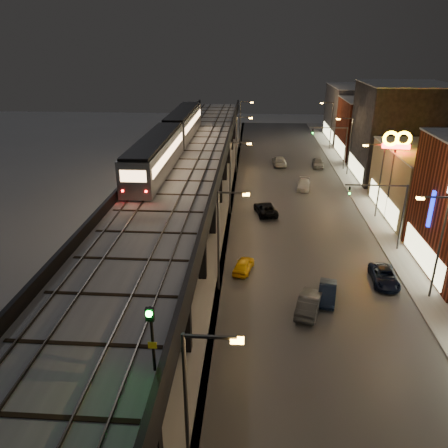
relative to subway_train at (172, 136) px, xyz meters
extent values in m
plane|color=silver|center=(8.50, -35.94, -8.49)|extent=(220.00, 220.00, 0.00)
cube|color=#46474D|center=(16.00, -0.94, -8.46)|extent=(17.00, 120.00, 0.06)
cube|color=#9FA1A8|center=(26.00, -0.94, -8.42)|extent=(4.00, 120.00, 0.14)
cube|color=#9FA1A8|center=(2.50, -0.94, -8.46)|extent=(11.00, 120.00, 0.06)
cube|color=black|center=(2.50, -3.94, -2.69)|extent=(9.00, 100.00, 1.00)
cube|color=black|center=(-1.20, -40.94, -5.84)|extent=(0.70, 0.70, 5.30)
cube|color=black|center=(6.20, -40.94, -5.84)|extent=(0.70, 0.70, 5.30)
cube|color=black|center=(2.50, -40.94, -3.34)|extent=(8.00, 0.60, 0.50)
cube|color=black|center=(-1.20, -30.94, -5.84)|extent=(0.70, 0.70, 5.30)
cube|color=black|center=(6.20, -30.94, -5.84)|extent=(0.70, 0.70, 5.30)
cube|color=black|center=(2.50, -30.94, -3.34)|extent=(8.00, 0.60, 0.50)
cube|color=black|center=(-1.20, -20.94, -5.84)|extent=(0.70, 0.70, 5.30)
cube|color=black|center=(6.20, -20.94, -5.84)|extent=(0.70, 0.70, 5.30)
cube|color=black|center=(2.50, -20.94, -3.34)|extent=(8.00, 0.60, 0.50)
cube|color=black|center=(-1.20, -10.94, -5.84)|extent=(0.70, 0.70, 5.30)
cube|color=black|center=(6.20, -10.94, -5.84)|extent=(0.70, 0.70, 5.30)
cube|color=black|center=(2.50, -10.94, -3.34)|extent=(8.00, 0.60, 0.50)
cube|color=black|center=(-1.20, -0.94, -5.84)|extent=(0.70, 0.70, 5.30)
cube|color=black|center=(6.20, -0.94, -5.84)|extent=(0.70, 0.70, 5.30)
cube|color=black|center=(2.50, -0.94, -3.34)|extent=(8.00, 0.60, 0.50)
cube|color=black|center=(-1.20, 9.06, -5.84)|extent=(0.70, 0.70, 5.30)
cube|color=black|center=(6.20, 9.06, -5.84)|extent=(0.70, 0.70, 5.30)
cube|color=black|center=(2.50, 9.06, -3.34)|extent=(8.00, 0.60, 0.50)
cube|color=black|center=(-1.20, 19.06, -5.84)|extent=(0.70, 0.70, 5.30)
cube|color=black|center=(6.20, 19.06, -5.84)|extent=(0.70, 0.70, 5.30)
cube|color=black|center=(2.50, 19.06, -3.34)|extent=(8.00, 0.60, 0.50)
cube|color=black|center=(-1.20, 29.06, -5.84)|extent=(0.70, 0.70, 5.30)
cube|color=black|center=(6.20, 29.06, -5.84)|extent=(0.70, 0.70, 5.30)
cube|color=black|center=(2.50, 29.06, -3.34)|extent=(8.00, 0.60, 0.50)
cube|color=black|center=(-1.20, 39.06, -5.84)|extent=(0.70, 0.70, 5.30)
cube|color=black|center=(6.20, 39.06, -5.84)|extent=(0.70, 0.70, 5.30)
cube|color=black|center=(2.50, 39.06, -3.34)|extent=(8.00, 0.60, 0.50)
cube|color=#B2B7C1|center=(2.50, -3.94, -2.11)|extent=(8.40, 100.00, 0.16)
cube|color=#332D28|center=(-0.72, -3.94, -1.95)|extent=(0.08, 98.00, 0.16)
cube|color=#332D28|center=(0.72, -3.94, -1.95)|extent=(0.08, 98.00, 0.16)
cube|color=#332D28|center=(3.78, -3.94, -1.95)|extent=(0.08, 98.00, 0.16)
cube|color=#332D28|center=(5.22, -3.94, -1.95)|extent=(0.08, 98.00, 0.16)
cube|color=black|center=(2.50, -33.94, -2.00)|extent=(7.80, 0.24, 0.06)
cube|color=black|center=(2.50, -17.94, -2.00)|extent=(7.80, 0.24, 0.06)
cube|color=black|center=(2.50, -1.94, -2.00)|extent=(7.80, 0.24, 0.06)
cube|color=black|center=(2.50, 14.06, -2.00)|extent=(7.80, 0.24, 0.06)
cube|color=black|center=(2.50, 30.06, -2.00)|extent=(7.80, 0.24, 0.06)
cube|color=black|center=(6.85, -3.94, -1.64)|extent=(0.30, 100.00, 1.10)
cube|color=black|center=(-1.85, -3.94, -1.64)|extent=(0.30, 100.00, 1.10)
cube|color=#F1EBA9|center=(26.45, -17.94, -6.89)|extent=(0.10, 9.60, 2.40)
cube|color=#877656|center=(32.50, -3.94, -4.49)|extent=(12.00, 15.00, 8.00)
cube|color=#F1EBA9|center=(26.45, -3.94, -6.89)|extent=(0.10, 12.00, 2.40)
cube|color=#B2B7C1|center=(32.50, -3.94, -0.41)|extent=(12.20, 15.20, 0.16)
cube|color=black|center=(32.50, 12.06, -1.49)|extent=(12.00, 13.00, 14.00)
cube|color=#F1EBA9|center=(26.45, 12.06, -6.89)|extent=(0.10, 10.40, 2.40)
cube|color=#B2B7C1|center=(32.50, 12.06, 5.59)|extent=(12.20, 13.20, 0.16)
cube|color=maroon|center=(32.50, 26.06, -3.49)|extent=(12.00, 12.00, 10.00)
cube|color=#F1EBA9|center=(26.45, 26.06, -6.89)|extent=(0.10, 9.60, 2.40)
cube|color=#B2B7C1|center=(32.50, 26.06, 1.59)|extent=(12.20, 12.20, 0.16)
cube|color=#4A4A52|center=(32.50, 40.06, -2.99)|extent=(12.00, 16.00, 11.00)
cube|color=#F1EBA9|center=(26.45, 40.06, -6.89)|extent=(0.10, 12.80, 2.40)
cube|color=#B2B7C1|center=(32.50, 40.06, 2.59)|extent=(12.20, 16.20, 0.16)
cylinder|color=#38383A|center=(7.80, -40.94, -3.99)|extent=(0.18, 0.18, 9.00)
cube|color=#38383A|center=(8.90, -40.94, 0.41)|extent=(2.20, 0.12, 0.12)
cube|color=#FFA832|center=(10.00, -40.94, 0.29)|extent=(0.55, 0.28, 0.18)
cylinder|color=#38383A|center=(7.80, -22.94, -3.99)|extent=(0.18, 0.18, 9.00)
cube|color=#38383A|center=(8.90, -22.94, 0.41)|extent=(2.20, 0.12, 0.12)
cube|color=#FFA832|center=(10.00, -22.94, 0.29)|extent=(0.55, 0.28, 0.18)
cylinder|color=#38383A|center=(25.50, -22.94, -3.99)|extent=(0.18, 0.18, 9.00)
cube|color=#38383A|center=(24.40, -22.94, 0.41)|extent=(2.20, 0.12, 0.12)
cube|color=#FFA832|center=(23.30, -22.94, 0.29)|extent=(0.55, 0.28, 0.18)
cylinder|color=#38383A|center=(7.80, -4.94, -3.99)|extent=(0.18, 0.18, 9.00)
cube|color=#38383A|center=(8.90, -4.94, 0.41)|extent=(2.20, 0.12, 0.12)
cube|color=#FFA832|center=(10.00, -4.94, 0.29)|extent=(0.55, 0.28, 0.18)
cylinder|color=#38383A|center=(25.50, -4.94, -3.99)|extent=(0.18, 0.18, 9.00)
cube|color=#38383A|center=(24.40, -4.94, 0.41)|extent=(2.20, 0.12, 0.12)
cube|color=#FFA832|center=(23.30, -4.94, 0.29)|extent=(0.55, 0.28, 0.18)
cylinder|color=#38383A|center=(7.80, 13.06, -3.99)|extent=(0.18, 0.18, 9.00)
cube|color=#38383A|center=(8.90, 13.06, 0.41)|extent=(2.20, 0.12, 0.12)
cube|color=#FFA832|center=(10.00, 13.06, 0.29)|extent=(0.55, 0.28, 0.18)
cylinder|color=#38383A|center=(25.50, 13.06, -3.99)|extent=(0.18, 0.18, 9.00)
cube|color=#38383A|center=(24.40, 13.06, 0.41)|extent=(2.20, 0.12, 0.12)
cube|color=#FFA832|center=(23.30, 13.06, 0.29)|extent=(0.55, 0.28, 0.18)
cylinder|color=#38383A|center=(7.80, 31.06, -3.99)|extent=(0.18, 0.18, 9.00)
cube|color=#38383A|center=(8.90, 31.06, 0.41)|extent=(2.20, 0.12, 0.12)
cube|color=#FFA832|center=(10.00, 31.06, 0.29)|extent=(0.55, 0.28, 0.18)
cylinder|color=#38383A|center=(25.50, 31.06, -3.99)|extent=(0.18, 0.18, 9.00)
cube|color=#38383A|center=(24.40, 31.06, 0.41)|extent=(2.20, 0.12, 0.12)
cube|color=#FFA832|center=(23.30, 31.06, 0.29)|extent=(0.55, 0.28, 0.18)
cylinder|color=#38383A|center=(25.50, -13.94, -4.99)|extent=(0.20, 0.20, 7.00)
cube|color=#38383A|center=(22.50, -13.94, -1.59)|extent=(6.00, 0.12, 0.12)
imported|color=black|center=(20.00, -13.94, -2.09)|extent=(0.20, 0.16, 1.00)
sphere|color=#0CFF26|center=(20.00, -14.09, -2.34)|extent=(0.18, 0.18, 0.18)
cylinder|color=#38383A|center=(25.50, 16.06, -4.99)|extent=(0.20, 0.20, 7.00)
cube|color=#38383A|center=(22.50, 16.06, -1.59)|extent=(6.00, 0.12, 0.12)
imported|color=black|center=(20.00, 16.06, -2.09)|extent=(0.20, 0.16, 1.00)
sphere|color=#0CFF26|center=(20.00, 15.91, -2.34)|extent=(0.18, 0.18, 0.18)
cube|color=gray|center=(0.00, -9.78, -0.12)|extent=(3.08, 18.57, 3.50)
cube|color=black|center=(0.00, -9.78, 1.76)|extent=(2.76, 18.04, 0.27)
cube|color=#EAB175|center=(-1.55, -9.78, 0.36)|extent=(0.05, 16.97, 0.95)
cube|color=#EAB175|center=(1.55, -9.78, 0.36)|extent=(0.05, 16.97, 0.95)
cube|color=gray|center=(0.00, 9.79, -0.12)|extent=(3.08, 18.57, 3.50)
cube|color=black|center=(0.00, 9.79, 1.76)|extent=(2.76, 18.04, 0.27)
cube|color=#EAB175|center=(-1.55, 9.79, 0.36)|extent=(0.05, 16.97, 0.95)
cube|color=#EAB175|center=(1.55, 9.79, 0.36)|extent=(0.05, 16.97, 0.95)
cube|color=#EAB175|center=(0.00, -19.07, 0.41)|extent=(2.33, 0.05, 1.06)
sphere|color=#FF0C0C|center=(-1.06, -19.09, -0.97)|extent=(0.21, 0.21, 0.21)
sphere|color=#FF0C0C|center=(1.06, -19.09, -0.97)|extent=(0.21, 0.21, 0.21)
cylinder|color=black|center=(6.40, -40.45, -0.24)|extent=(0.13, 0.13, 3.26)
cube|color=black|center=(6.40, -40.57, 1.12)|extent=(0.35, 0.20, 0.60)
sphere|color=#0CFF26|center=(6.40, -40.69, 1.23)|extent=(0.28, 0.28, 0.28)
cube|color=yellow|center=(6.40, -40.55, -0.46)|extent=(0.38, 0.04, 0.33)
imported|color=yellow|center=(9.85, -19.54, -7.88)|extent=(2.22, 3.84, 1.23)
imported|color=#3D3F45|center=(15.19, -25.70, -7.74)|extent=(2.77, 4.79, 1.49)
imported|color=black|center=(12.19, -4.88, -7.81)|extent=(3.24, 5.26, 1.36)
imported|color=silver|center=(15.01, 18.16, -7.72)|extent=(2.36, 5.38, 1.54)
imported|color=black|center=(16.87, -23.90, -7.84)|extent=(2.16, 4.16, 1.31)
imported|color=black|center=(22.31, -20.84, -7.85)|extent=(2.40, 4.74, 1.28)
imported|color=silver|center=(17.89, 5.35, -7.86)|extent=(2.35, 4.52, 1.25)
imported|color=gray|center=(21.45, 17.29, -7.75)|extent=(1.96, 4.40, 1.47)
cylinder|color=#38383A|center=(26.50, -5.58, -4.21)|extent=(0.24, 0.24, 8.56)
cube|color=#FF0C0C|center=(26.50, -5.58, 0.39)|extent=(2.99, 0.25, 0.53)
torus|color=#F1B501|center=(25.80, -5.58, 1.24)|extent=(1.77, 0.65, 1.73)
torus|color=#F1B501|center=(27.20, -5.58, 1.24)|extent=(1.77, 0.65, 1.73)
cylinder|color=#38383A|center=(27.00, -18.04, -6.16)|extent=(0.28, 0.28, 4.67)
cube|color=#0A1DE4|center=(27.00, -18.04, -2.42)|extent=(1.49, 0.35, 3.36)
camera|label=1|loc=(10.43, -55.30, 11.48)|focal=35.00mm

